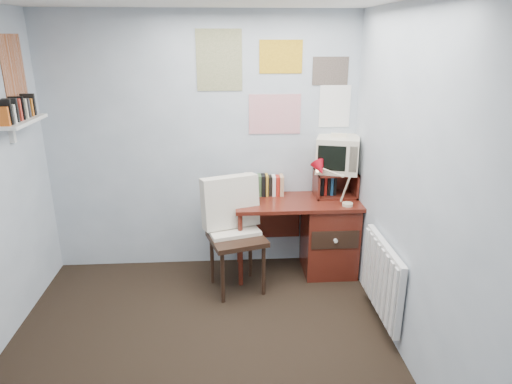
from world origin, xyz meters
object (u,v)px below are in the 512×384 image
at_px(desk, 323,233).
at_px(radiator, 382,278).
at_px(desk_chair, 237,239).
at_px(wall_shelf, 20,121).
at_px(desk_lamp, 349,187).
at_px(tv_riser, 335,184).
at_px(crt_tv, 338,152).

bearing_deg(desk, radiator, -72.76).
distance_m(desk_chair, wall_shelf, 2.04).
distance_m(desk, desk_lamp, 0.59).
height_order(desk_chair, tv_riser, desk_chair).
relative_size(tv_riser, radiator, 0.50).
height_order(radiator, wall_shelf, wall_shelf).
bearing_deg(desk, desk_chair, -160.61).
bearing_deg(crt_tv, desk, -119.00).
bearing_deg(desk_chair, wall_shelf, 166.24).
xyz_separation_m(desk, crt_tv, (0.13, 0.13, 0.79)).
relative_size(desk, tv_riser, 3.00).
distance_m(desk, tv_riser, 0.51).
bearing_deg(desk_lamp, crt_tv, 101.81).
height_order(desk_chair, desk_lamp, desk_lamp).
distance_m(desk_lamp, radiator, 0.92).
xyz_separation_m(tv_riser, wall_shelf, (-2.69, -0.49, 0.74)).
relative_size(desk_lamp, wall_shelf, 0.59).
height_order(tv_riser, wall_shelf, wall_shelf).
height_order(desk, desk_chair, desk_chair).
bearing_deg(radiator, desk_lamp, 98.54).
relative_size(desk_lamp, radiator, 0.45).
bearing_deg(radiator, desk_chair, 151.56).
bearing_deg(crt_tv, desk_chair, -140.15).
bearing_deg(crt_tv, radiator, -65.30).
relative_size(desk, desk_lamp, 3.30).
xyz_separation_m(desk, wall_shelf, (-2.57, -0.38, 1.21)).
relative_size(tv_riser, crt_tv, 1.01).
bearing_deg(desk_chair, crt_tv, 7.30).
xyz_separation_m(desk_chair, tv_riser, (0.98, 0.42, 0.37)).
bearing_deg(desk_chair, radiator, -44.72).
bearing_deg(desk_lamp, desk_chair, -169.20).
bearing_deg(tv_riser, desk_chair, -157.13).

